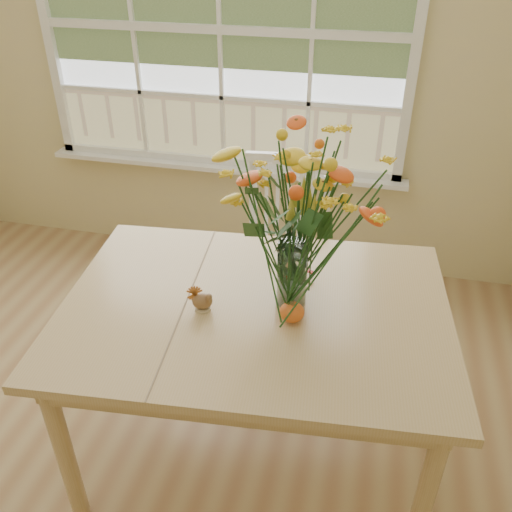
# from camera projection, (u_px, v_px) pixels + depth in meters

# --- Properties ---
(wall_back) EXTENTS (4.00, 0.02, 2.70)m
(wall_back) POSITION_uv_depth(u_px,v_px,m) (222.00, 63.00, 3.32)
(wall_back) COLOR beige
(wall_back) RESTS_ON floor
(window) EXTENTS (2.42, 0.12, 1.74)m
(window) POSITION_uv_depth(u_px,v_px,m) (220.00, 33.00, 3.19)
(window) COLOR silver
(window) RESTS_ON wall_back
(dining_table) EXTENTS (1.63, 1.23, 0.82)m
(dining_table) POSITION_uv_depth(u_px,v_px,m) (255.00, 323.00, 2.20)
(dining_table) COLOR tan
(dining_table) RESTS_ON floor
(windsor_chair) EXTENTS (0.56, 0.54, 1.04)m
(windsor_chair) POSITION_uv_depth(u_px,v_px,m) (280.00, 247.00, 2.98)
(windsor_chair) COLOR white
(windsor_chair) RESTS_ON floor
(flower_vase) EXTENTS (0.56, 0.56, 0.66)m
(flower_vase) POSITION_uv_depth(u_px,v_px,m) (295.00, 213.00, 1.96)
(flower_vase) COLOR white
(flower_vase) RESTS_ON dining_table
(pumpkin) EXTENTS (0.10, 0.10, 0.07)m
(pumpkin) POSITION_uv_depth(u_px,v_px,m) (292.00, 313.00, 2.05)
(pumpkin) COLOR #D55419
(pumpkin) RESTS_ON dining_table
(turkey_figurine) EXTENTS (0.09, 0.08, 0.10)m
(turkey_figurine) POSITION_uv_depth(u_px,v_px,m) (202.00, 301.00, 2.11)
(turkey_figurine) COLOR #CCB78C
(turkey_figurine) RESTS_ON dining_table
(dark_gourd) EXTENTS (0.12, 0.07, 0.06)m
(dark_gourd) POSITION_uv_depth(u_px,v_px,m) (295.00, 266.00, 2.33)
(dark_gourd) COLOR #38160F
(dark_gourd) RESTS_ON dining_table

